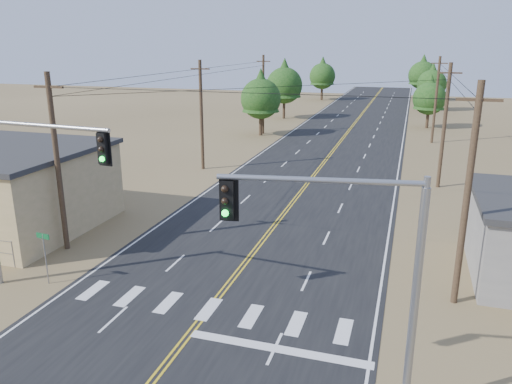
% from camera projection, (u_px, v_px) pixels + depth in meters
% --- Properties ---
extents(road, '(15.00, 200.00, 0.02)m').
position_uv_depth(road, '(308.00, 183.00, 42.38)').
color(road, black).
rests_on(road, ground).
extents(utility_pole_left_near, '(1.80, 0.30, 10.00)m').
position_uv_depth(utility_pole_left_near, '(57.00, 162.00, 27.44)').
color(utility_pole_left_near, '#4C3826').
rests_on(utility_pole_left_near, ground).
extents(utility_pole_left_mid, '(1.80, 0.30, 10.00)m').
position_uv_depth(utility_pole_left_mid, '(201.00, 115.00, 45.73)').
color(utility_pole_left_mid, '#4C3826').
rests_on(utility_pole_left_mid, ground).
extents(utility_pole_left_far, '(1.80, 0.30, 10.00)m').
position_uv_depth(utility_pole_left_far, '(263.00, 94.00, 64.03)').
color(utility_pole_left_far, '#4C3826').
rests_on(utility_pole_left_far, ground).
extents(utility_pole_right_near, '(1.80, 0.30, 10.00)m').
position_uv_depth(utility_pole_right_near, '(467.00, 196.00, 21.46)').
color(utility_pole_right_near, '#4C3826').
rests_on(utility_pole_right_near, ground).
extents(utility_pole_right_mid, '(1.80, 0.30, 10.00)m').
position_uv_depth(utility_pole_right_mid, '(444.00, 125.00, 39.76)').
color(utility_pole_right_mid, '#4C3826').
rests_on(utility_pole_right_mid, ground).
extents(utility_pole_right_far, '(1.80, 0.30, 10.00)m').
position_uv_depth(utility_pole_right_far, '(436.00, 99.00, 58.06)').
color(utility_pole_right_far, '#4C3826').
rests_on(utility_pole_right_far, ground).
extents(signal_mast_left, '(7.50, 1.01, 8.31)m').
position_uv_depth(signal_mast_left, '(18.00, 177.00, 22.34)').
color(signal_mast_left, gray).
rests_on(signal_mast_left, ground).
extents(signal_mast_right, '(6.08, 1.37, 7.84)m').
position_uv_depth(signal_mast_right, '(359.00, 257.00, 14.89)').
color(signal_mast_right, gray).
rests_on(signal_mast_right, ground).
extents(street_sign, '(0.78, 0.12, 2.64)m').
position_uv_depth(street_sign, '(45.00, 250.00, 24.18)').
color(street_sign, gray).
rests_on(street_sign, ground).
extents(tree_left_near, '(5.08, 5.08, 8.47)m').
position_uv_depth(tree_left_near, '(261.00, 95.00, 62.83)').
color(tree_left_near, '#3F2D1E').
rests_on(tree_left_near, ground).
extents(tree_left_mid, '(5.57, 5.57, 9.29)m').
position_uv_depth(tree_left_mid, '(284.00, 82.00, 77.03)').
color(tree_left_mid, '#3F2D1E').
rests_on(tree_left_mid, ground).
extents(tree_left_far, '(5.30, 5.30, 8.84)m').
position_uv_depth(tree_left_far, '(322.00, 73.00, 102.65)').
color(tree_left_far, '#3F2D1E').
rests_on(tree_left_far, ground).
extents(tree_right_near, '(4.46, 4.46, 7.43)m').
position_uv_depth(tree_right_near, '(430.00, 95.00, 68.46)').
color(tree_right_near, '#3F2D1E').
rests_on(tree_right_near, ground).
extents(tree_right_mid, '(4.96, 4.96, 8.27)m').
position_uv_depth(tree_right_mid, '(432.00, 81.00, 86.28)').
color(tree_right_mid, '#3F2D1E').
rests_on(tree_right_mid, ground).
extents(tree_right_far, '(5.61, 5.61, 9.35)m').
position_uv_depth(tree_right_far, '(423.00, 72.00, 101.06)').
color(tree_right_far, '#3F2D1E').
rests_on(tree_right_far, ground).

